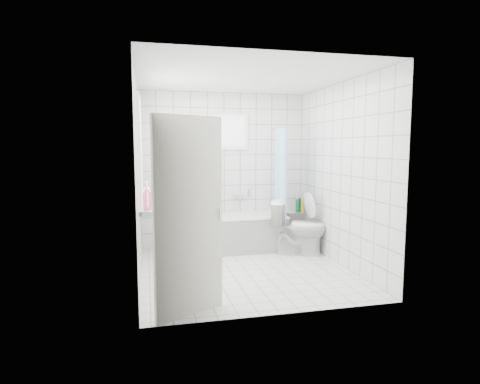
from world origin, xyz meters
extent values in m
plane|color=white|center=(0.00, 0.00, 0.00)|extent=(3.00, 3.00, 0.00)
plane|color=white|center=(0.00, 0.00, 2.60)|extent=(3.00, 3.00, 0.00)
cube|color=white|center=(0.00, 1.50, 1.30)|extent=(2.80, 0.02, 2.60)
cube|color=white|center=(0.00, -1.50, 1.30)|extent=(2.80, 0.02, 2.60)
cube|color=white|center=(-1.40, 0.00, 1.30)|extent=(0.02, 3.00, 2.60)
cube|color=white|center=(1.40, 0.00, 1.30)|extent=(0.02, 3.00, 2.60)
cube|color=white|center=(-1.35, 0.30, 1.60)|extent=(0.01, 0.90, 1.40)
cube|color=white|center=(0.10, 1.46, 1.95)|extent=(0.50, 0.01, 0.50)
cube|color=white|center=(-1.31, 0.30, 0.86)|extent=(0.18, 1.02, 0.08)
cube|color=silver|center=(-0.90, -1.29, 1.00)|extent=(0.72, 0.41, 2.00)
cube|color=white|center=(0.14, 1.12, 0.28)|extent=(1.53, 0.75, 0.55)
cube|color=white|center=(0.14, 1.12, 0.57)|extent=(1.55, 0.77, 0.03)
cube|color=white|center=(-0.70, 1.07, 0.75)|extent=(0.15, 0.85, 1.50)
cube|color=white|center=(1.29, 1.38, 0.28)|extent=(0.40, 0.24, 0.55)
imported|color=white|center=(1.03, 0.65, 0.43)|extent=(0.96, 0.78, 0.86)
cylinder|color=silver|center=(0.85, 1.10, 2.00)|extent=(0.02, 0.80, 0.02)
cube|color=silver|center=(0.24, 1.46, 0.85)|extent=(0.18, 0.06, 0.06)
imported|color=white|center=(-1.30, 0.42, 1.06)|extent=(0.16, 0.16, 0.32)
imported|color=#32E0E3|center=(-1.30, 0.14, 0.99)|extent=(0.12, 0.12, 0.19)
imported|color=pink|center=(-1.30, 0.56, 1.00)|extent=(0.10, 0.10, 0.20)
imported|color=white|center=(-1.30, 0.26, 0.99)|extent=(0.16, 0.16, 0.18)
imported|color=#E15783|center=(-1.30, -0.06, 1.06)|extent=(0.17, 0.17, 0.32)
cylinder|color=#F7FF1A|center=(1.35, 1.29, 0.67)|extent=(0.06, 0.06, 0.24)
cylinder|color=#1B2ADE|center=(1.33, 1.40, 0.67)|extent=(0.06, 0.06, 0.24)
cylinder|color=#168431|center=(1.27, 1.32, 0.67)|extent=(0.06, 0.06, 0.24)
camera|label=1|loc=(-1.30, -5.21, 1.69)|focal=30.00mm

